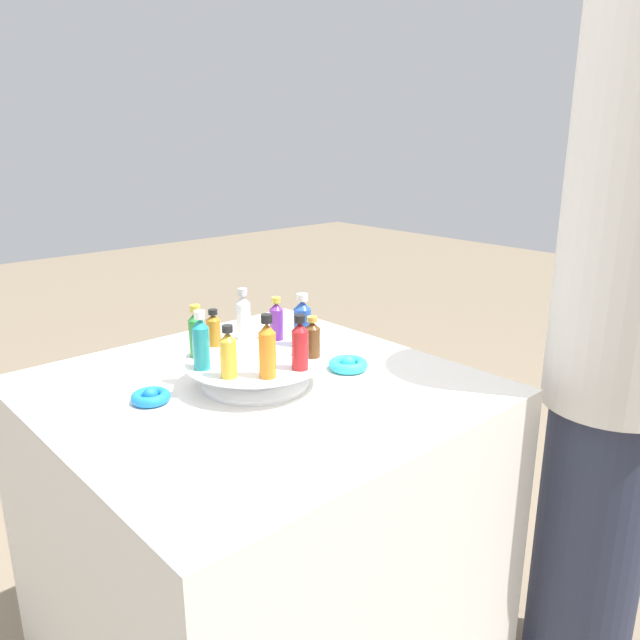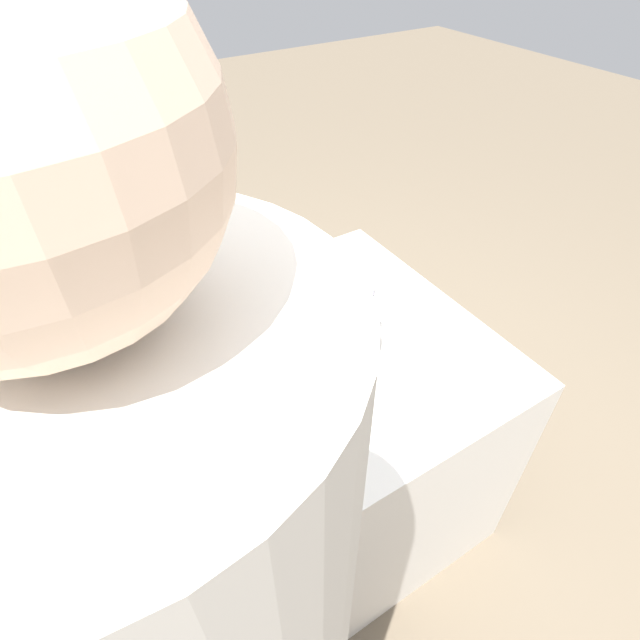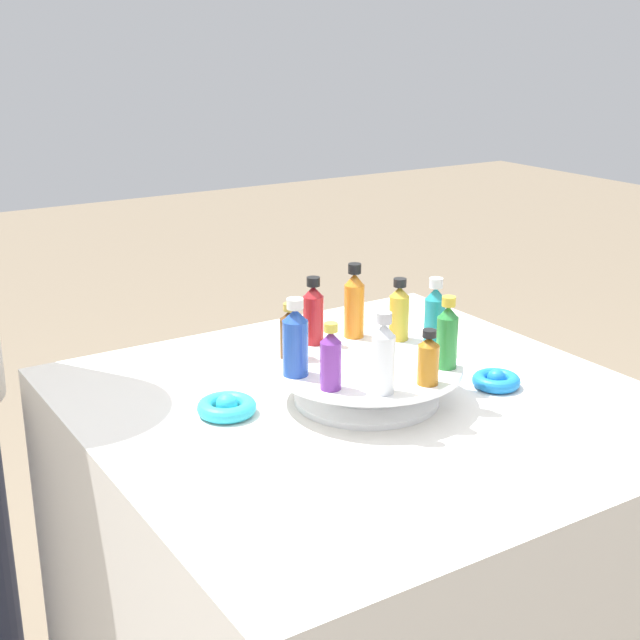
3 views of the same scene
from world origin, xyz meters
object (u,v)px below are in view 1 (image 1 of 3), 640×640
bottle_red (300,345)px  person_figure (618,341)px  bottle_blue (302,322)px  bottle_teal (201,342)px  ribbon_bow_blue (151,397)px  bottle_clear (243,316)px  display_stand (255,368)px  bottle_green (196,333)px  bottle_gold (228,354)px  bottle_brown (312,338)px  bottle_purple (276,320)px  bottle_orange (267,349)px  ribbon_bow_teal (348,364)px  bottle_amber (214,329)px

bottle_red → person_figure: person_figure is taller
bottle_blue → bottle_teal: (0.25, -0.03, 0.00)m
ribbon_bow_blue → bottle_clear: bearing=-170.9°
display_stand → ribbon_bow_blue: display_stand is taller
bottle_teal → ribbon_bow_blue: size_ratio=1.53×
bottle_green → display_stand: bearing=137.4°
bottle_gold → bottle_brown: bottle_gold is taller
bottle_green → person_figure: person_figure is taller
bottle_brown → bottle_clear: 0.20m
bottle_green → bottle_purple: bearing=173.4°
bottle_green → bottle_blue: bearing=155.4°
display_stand → bottle_gold: size_ratio=2.84×
bottle_brown → bottle_orange: bearing=11.4°
bottle_blue → bottle_clear: bearing=-60.6°
bottle_teal → ribbon_bow_teal: bottle_teal is taller
display_stand → person_figure: (-0.60, 0.52, 0.06)m
bottle_clear → ribbon_bow_blue: size_ratio=1.52×
bottle_blue → bottle_amber: (0.15, -0.14, -0.02)m
bottle_green → bottle_red: bearing=119.4°
display_stand → ribbon_bow_blue: 0.23m
bottle_orange → bottle_red: (-0.08, 0.01, -0.01)m
display_stand → bottle_orange: bearing=65.4°
bottle_orange → bottle_green: size_ratio=1.12×
bottle_purple → person_figure: size_ratio=0.06×
bottle_gold → person_figure: bearing=147.1°
ribbon_bow_teal → ribbon_bow_blue: 0.46m
bottle_orange → ribbon_bow_teal: bearing=-170.9°
bottle_clear → ribbon_bow_blue: bottle_clear is taller
bottle_purple → person_figure: 0.77m
bottle_red → person_figure: size_ratio=0.07×
display_stand → ribbon_bow_teal: size_ratio=3.28×
bottle_red → bottle_gold: bearing=-24.6°
bottle_blue → display_stand: bearing=-6.6°
bottle_gold → person_figure: person_figure is taller
bottle_teal → person_figure: person_figure is taller
display_stand → bottle_brown: size_ratio=3.36×
bottle_gold → bottle_teal: bearing=-78.6°
bottle_clear → bottle_green: 0.15m
bottle_orange → person_figure: person_figure is taller
bottle_orange → bottle_teal: size_ratio=1.05×
bottle_red → bottle_green: (0.12, -0.21, 0.00)m
bottle_green → ribbon_bow_blue: 0.17m
bottle_clear → ribbon_bow_blue: bearing=9.1°
bottle_gold → bottle_blue: size_ratio=0.88×
display_stand → bottle_clear: (-0.05, -0.11, 0.08)m
ribbon_bow_blue → bottle_blue: bearing=165.9°
bottle_red → bottle_blue: size_ratio=0.94×
bottle_clear → bottle_teal: bottle_teal is taller
bottle_red → bottle_clear: bottle_clear is taller
person_figure → ribbon_bow_teal: bearing=-8.6°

